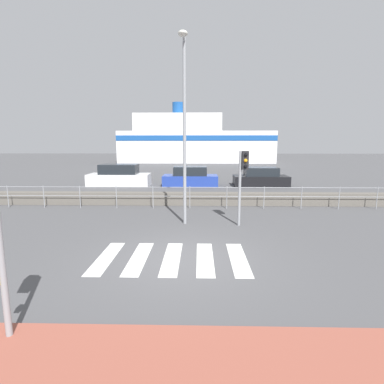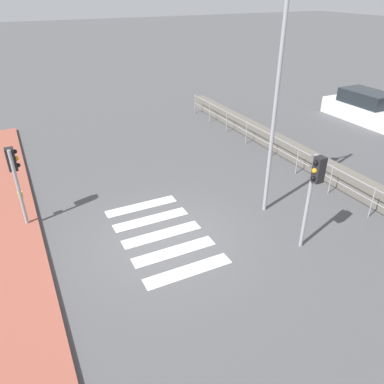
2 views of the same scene
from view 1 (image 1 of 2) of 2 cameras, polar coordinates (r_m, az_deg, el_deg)
name	(u,v)px [view 1 (image 1 of 2)]	position (r m, az deg, el deg)	size (l,w,h in m)	color
ground_plane	(183,258)	(8.33, -1.79, -12.51)	(160.00, 160.00, 0.00)	#4C4C4F
sidewalk_brick	(166,369)	(4.75, -4.92, -30.55)	(24.00, 1.80, 0.12)	#934C3D
crosswalk	(172,258)	(8.35, -3.85, -12.45)	(4.05, 2.40, 0.01)	silver
seawall	(190,199)	(15.12, -0.32, -1.28)	(23.43, 0.55, 0.62)	#605B54
harbor_fence	(190,194)	(14.19, -0.43, -0.35)	(21.13, 0.04, 1.07)	gray
traffic_light_far	(243,171)	(11.20, 9.70, 3.90)	(0.34, 0.32, 2.81)	gray
streetlamp	(184,113)	(11.15, -1.49, 14.77)	(0.32, 1.18, 6.79)	gray
ferry_boat	(193,142)	(48.52, 0.15, 9.50)	(24.17, 6.38, 9.36)	white
parked_car_white	(119,176)	(22.55, -13.67, 2.89)	(4.44, 1.80, 1.56)	silver
parked_car_blue	(190,178)	(21.80, -0.33, 2.77)	(3.96, 1.74, 1.41)	#233D9E
parked_car_black	(261,178)	(22.24, 12.95, 2.61)	(3.86, 1.81, 1.36)	black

